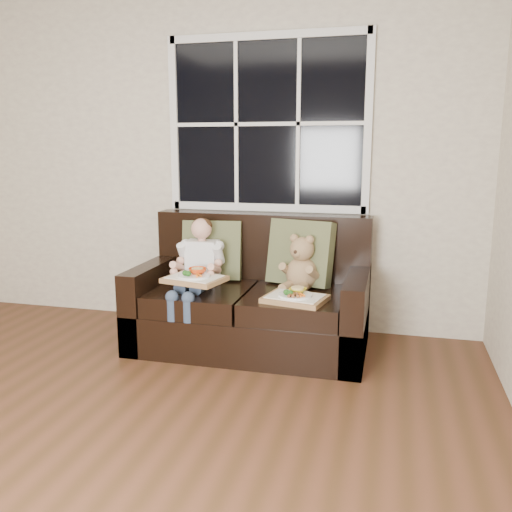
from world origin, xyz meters
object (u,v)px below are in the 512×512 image
(teddy_bear, at_px, (302,266))
(tray_left, at_px, (195,278))
(child, at_px, (198,264))
(loveseat, at_px, (253,304))
(tray_right, at_px, (295,297))

(teddy_bear, xyz_separation_m, tray_left, (-0.70, -0.36, -0.04))
(child, relative_size, teddy_bear, 1.86)
(loveseat, xyz_separation_m, tray_left, (-0.33, -0.32, 0.27))
(tray_left, height_order, tray_right, tray_left)
(loveseat, height_order, teddy_bear, loveseat)
(teddy_bear, height_order, tray_right, teddy_bear)
(child, relative_size, tray_right, 1.70)
(teddy_bear, xyz_separation_m, tray_right, (0.02, -0.35, -0.14))
(tray_left, bearing_deg, child, 116.90)
(loveseat, distance_m, child, 0.51)
(loveseat, xyz_separation_m, teddy_bear, (0.36, 0.03, 0.31))
(child, xyz_separation_m, tray_left, (0.05, -0.21, -0.05))
(tray_right, bearing_deg, loveseat, 152.47)
(child, distance_m, tray_left, 0.22)
(child, bearing_deg, teddy_bear, 11.15)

